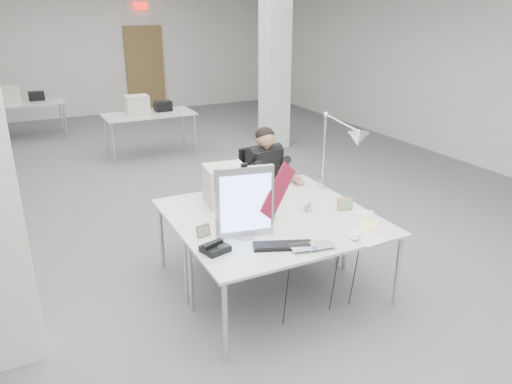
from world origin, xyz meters
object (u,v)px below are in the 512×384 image
at_px(desk_main, 296,236).
at_px(office_chair, 263,193).
at_px(bankers_lamp, 266,202).
at_px(desk_phone, 215,249).
at_px(monitor, 244,202).
at_px(laptop, 315,250).
at_px(architect_lamp, 338,158).
at_px(seated_person, 265,166).
at_px(beige_monitor, 226,184).

height_order(desk_main, office_chair, office_chair).
relative_size(desk_main, bankers_lamp, 5.39).
distance_m(office_chair, bankers_lamp, 1.26).
xyz_separation_m(bankers_lamp, desk_phone, (-0.67, -0.39, -0.14)).
relative_size(desk_main, desk_phone, 8.92).
distance_m(monitor, desk_phone, 0.47).
bearing_deg(monitor, laptop, -41.92).
bearing_deg(monitor, desk_main, -11.90).
relative_size(desk_main, laptop, 4.92).
bearing_deg(architect_lamp, monitor, -147.46).
distance_m(bankers_lamp, desk_phone, 0.78).
distance_m(seated_person, architect_lamp, 0.95).
relative_size(office_chair, seated_person, 1.36).
relative_size(office_chair, bankers_lamp, 3.29).
distance_m(desk_main, desk_phone, 0.74).
height_order(bankers_lamp, beige_monitor, beige_monitor).
xyz_separation_m(office_chair, monitor, (-0.86, -1.32, 0.52)).
relative_size(monitor, laptop, 1.70).
xyz_separation_m(laptop, bankers_lamp, (-0.05, 0.74, 0.15)).
xyz_separation_m(office_chair, desk_phone, (-1.20, -1.47, 0.23)).
bearing_deg(beige_monitor, desk_main, -69.09).
bearing_deg(desk_phone, office_chair, 35.40).
height_order(seated_person, laptop, seated_person).
distance_m(monitor, laptop, 0.70).
bearing_deg(bankers_lamp, architect_lamp, 5.95).
bearing_deg(beige_monitor, laptop, -73.74).
relative_size(monitor, beige_monitor, 1.58).
bearing_deg(desk_phone, laptop, -42.05).
distance_m(office_chair, laptop, 1.90).
bearing_deg(beige_monitor, bankers_lamp, -66.67).
bearing_deg(seated_person, laptop, -114.53).
xyz_separation_m(office_chair, laptop, (-0.48, -1.83, 0.22)).
distance_m(bankers_lamp, beige_monitor, 0.57).
bearing_deg(office_chair, desk_phone, -138.57).
height_order(desk_main, laptop, laptop).
bearing_deg(desk_main, architect_lamp, 36.20).
bearing_deg(monitor, desk_phone, -143.79).
bearing_deg(office_chair, desk_main, -116.37).
xyz_separation_m(desk_main, architect_lamp, (0.85, 0.62, 0.41)).
bearing_deg(desk_main, desk_phone, 178.37).
bearing_deg(laptop, architect_lamp, 58.26).
bearing_deg(office_chair, seated_person, -99.46).
bearing_deg(architect_lamp, desk_main, -130.83).
bearing_deg(seated_person, desk_phone, -139.54).
xyz_separation_m(office_chair, architect_lamp, (0.40, -0.87, 0.61)).
relative_size(bankers_lamp, desk_phone, 1.66).
distance_m(laptop, beige_monitor, 1.32).
bearing_deg(beige_monitor, desk_phone, -111.34).
xyz_separation_m(desk_phone, architect_lamp, (1.59, 0.60, 0.38)).
xyz_separation_m(monitor, bankers_lamp, (0.33, 0.23, -0.14)).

